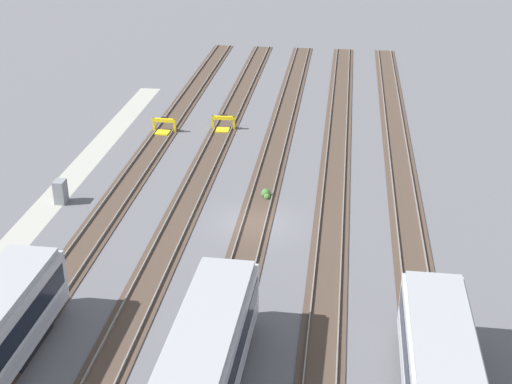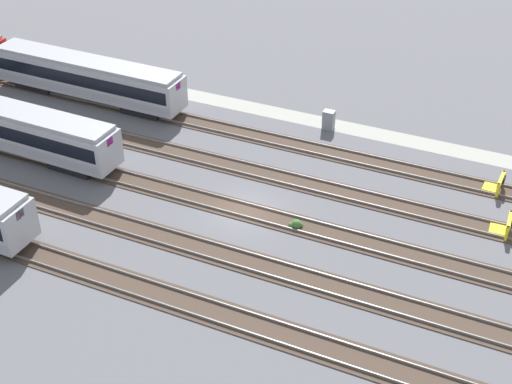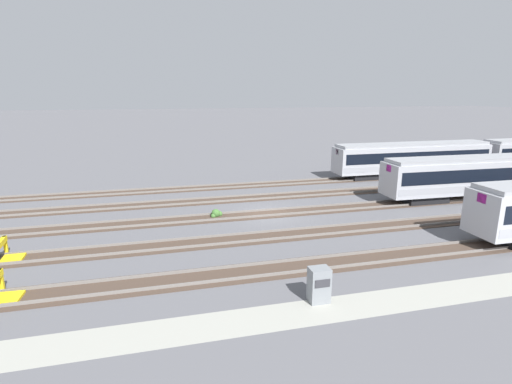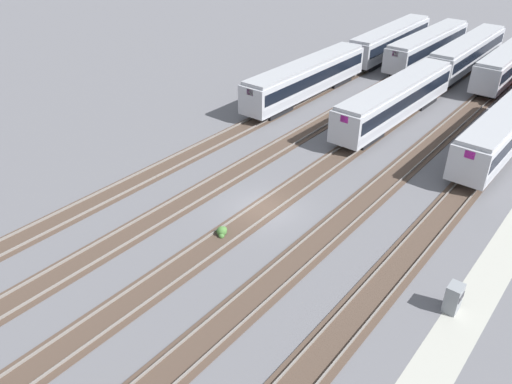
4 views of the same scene
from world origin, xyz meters
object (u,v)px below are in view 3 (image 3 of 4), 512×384
at_px(subway_car_front_row_right_inner, 481,175).
at_px(weed_clump, 216,214).
at_px(subway_car_front_row_rightmost, 412,158).
at_px(bumper_stop_near_inner_track, 6,252).
at_px(electrical_cabinet, 319,285).

xyz_separation_m(subway_car_front_row_right_inner, weed_clump, (-23.17, 0.33, -1.80)).
bearing_deg(subway_car_front_row_right_inner, weed_clump, 179.20).
bearing_deg(subway_car_front_row_rightmost, bumper_stop_near_inner_track, -157.95).
xyz_separation_m(subway_car_front_row_right_inner, bumper_stop_near_inner_track, (-35.63, -4.75, -1.53)).
distance_m(electrical_cabinet, weed_clump, 13.67).
bearing_deg(bumper_stop_near_inner_track, weed_clump, 22.18).
bearing_deg(bumper_stop_near_inner_track, subway_car_front_row_rightmost, 22.05).
height_order(electrical_cabinet, weed_clump, electrical_cabinet).
height_order(bumper_stop_near_inner_track, weed_clump, bumper_stop_near_inner_track).
xyz_separation_m(electrical_cabinet, weed_clump, (-2.52, 13.42, -0.56)).
height_order(subway_car_front_row_right_inner, subway_car_front_row_rightmost, same).
distance_m(subway_car_front_row_right_inner, subway_car_front_row_rightmost, 9.68).
bearing_deg(weed_clump, subway_car_front_row_right_inner, -0.80).
relative_size(electrical_cabinet, weed_clump, 1.74).
height_order(subway_car_front_row_rightmost, electrical_cabinet, subway_car_front_row_rightmost).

